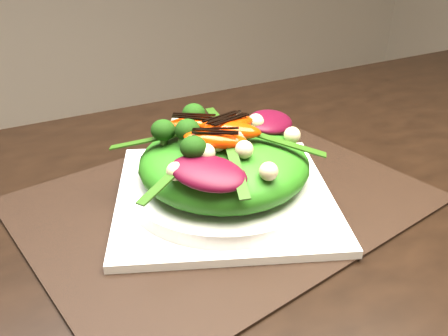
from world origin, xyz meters
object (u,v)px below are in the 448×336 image
placemat (224,200)px  orange_segment (215,129)px  salad_bowl (224,185)px  lettuce_mound (224,163)px  plate_base (224,195)px

placemat → orange_segment: (-0.01, 0.01, 0.09)m
salad_bowl → lettuce_mound: bearing=0.0°
placemat → lettuce_mound: size_ratio=2.28×
plate_base → orange_segment: size_ratio=3.68×
lettuce_mound → orange_segment: size_ratio=2.88×
placemat → lettuce_mound: (0.00, 0.00, 0.05)m
salad_bowl → orange_segment: orange_segment is taller
placemat → orange_segment: bearing=142.0°
lettuce_mound → plate_base: bearing=-90.0°
placemat → plate_base: (0.00, -0.00, 0.01)m
plate_base → lettuce_mound: (0.00, 0.00, 0.04)m
orange_segment → lettuce_mound: bearing=-38.0°
placemat → orange_segment: size_ratio=6.57×
placemat → lettuce_mound: lettuce_mound is taller
salad_bowl → orange_segment: size_ratio=3.31×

